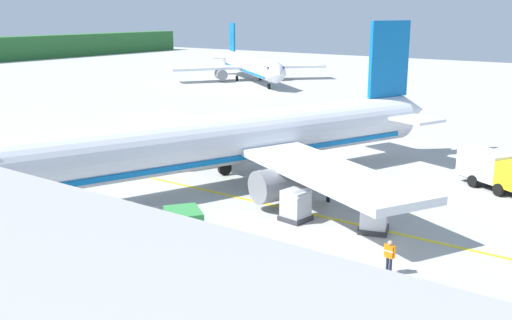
{
  "coord_description": "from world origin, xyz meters",
  "views": [
    {
      "loc": [
        -39.79,
        -5.12,
        12.7
      ],
      "look_at": [
        -9.22,
        17.32,
        3.28
      ],
      "focal_mm": 42.28,
      "sensor_mm": 36.0,
      "label": 1
    }
  ],
  "objects_px": {
    "airliner_foreground": "(231,140)",
    "cargo_container_near": "(296,205)",
    "crew_marshaller": "(328,188)",
    "airliner_mid_apron": "(250,65)",
    "service_truck_fuel": "(164,234)",
    "service_truck_pushback": "(494,169)",
    "crew_loader_left": "(390,254)",
    "cargo_container_mid": "(373,217)"
  },
  "relations": [
    {
      "from": "service_truck_pushback",
      "to": "crew_loader_left",
      "type": "xyz_separation_m",
      "value": [
        -18.39,
        -0.06,
        -0.43
      ]
    },
    {
      "from": "crew_marshaller",
      "to": "airliner_foreground",
      "type": "bearing_deg",
      "value": 94.01
    },
    {
      "from": "service_truck_pushback",
      "to": "crew_loader_left",
      "type": "height_order",
      "value": "service_truck_pushback"
    },
    {
      "from": "cargo_container_near",
      "to": "service_truck_pushback",
      "type": "bearing_deg",
      "value": -28.74
    },
    {
      "from": "airliner_foreground",
      "to": "crew_marshaller",
      "type": "bearing_deg",
      "value": -85.99
    },
    {
      "from": "service_truck_fuel",
      "to": "service_truck_pushback",
      "type": "relative_size",
      "value": 1.06
    },
    {
      "from": "cargo_container_near",
      "to": "crew_marshaller",
      "type": "bearing_deg",
      "value": 2.83
    },
    {
      "from": "airliner_mid_apron",
      "to": "cargo_container_near",
      "type": "bearing_deg",
      "value": -141.0
    },
    {
      "from": "service_truck_fuel",
      "to": "crew_marshaller",
      "type": "relative_size",
      "value": 3.69
    },
    {
      "from": "airliner_foreground",
      "to": "cargo_container_near",
      "type": "relative_size",
      "value": 19.51
    },
    {
      "from": "service_truck_pushback",
      "to": "crew_marshaller",
      "type": "height_order",
      "value": "service_truck_pushback"
    },
    {
      "from": "service_truck_fuel",
      "to": "service_truck_pushback",
      "type": "height_order",
      "value": "service_truck_fuel"
    },
    {
      "from": "service_truck_fuel",
      "to": "cargo_container_near",
      "type": "xyz_separation_m",
      "value": [
        8.75,
        -2.73,
        -0.2
      ]
    },
    {
      "from": "airliner_mid_apron",
      "to": "crew_marshaller",
      "type": "relative_size",
      "value": 17.83
    },
    {
      "from": "cargo_container_near",
      "to": "crew_marshaller",
      "type": "height_order",
      "value": "cargo_container_near"
    },
    {
      "from": "airliner_mid_apron",
      "to": "service_truck_pushback",
      "type": "bearing_deg",
      "value": -128.76
    },
    {
      "from": "airliner_foreground",
      "to": "crew_loader_left",
      "type": "xyz_separation_m",
      "value": [
        -7.82,
        -16.17,
        -2.34
      ]
    },
    {
      "from": "airliner_foreground",
      "to": "cargo_container_near",
      "type": "height_order",
      "value": "airliner_foreground"
    },
    {
      "from": "cargo_container_mid",
      "to": "crew_marshaller",
      "type": "relative_size",
      "value": 1.28
    },
    {
      "from": "crew_marshaller",
      "to": "service_truck_fuel",
      "type": "bearing_deg",
      "value": 169.24
    },
    {
      "from": "airliner_mid_apron",
      "to": "cargo_container_mid",
      "type": "bearing_deg",
      "value": -137.84
    },
    {
      "from": "airliner_mid_apron",
      "to": "service_truck_fuel",
      "type": "height_order",
      "value": "airliner_mid_apron"
    },
    {
      "from": "service_truck_pushback",
      "to": "crew_marshaller",
      "type": "relative_size",
      "value": 3.49
    },
    {
      "from": "service_truck_fuel",
      "to": "crew_marshaller",
      "type": "distance_m",
      "value": 13.43
    },
    {
      "from": "airliner_foreground",
      "to": "crew_marshaller",
      "type": "relative_size",
      "value": 23.84
    },
    {
      "from": "service_truck_pushback",
      "to": "cargo_container_mid",
      "type": "xyz_separation_m",
      "value": [
        -13.41,
        3.17,
        -0.6
      ]
    },
    {
      "from": "service_truck_pushback",
      "to": "crew_loader_left",
      "type": "bearing_deg",
      "value": -179.82
    },
    {
      "from": "airliner_foreground",
      "to": "cargo_container_mid",
      "type": "bearing_deg",
      "value": -102.4
    },
    {
      "from": "airliner_foreground",
      "to": "cargo_container_mid",
      "type": "relative_size",
      "value": 18.63
    },
    {
      "from": "service_truck_fuel",
      "to": "crew_marshaller",
      "type": "bearing_deg",
      "value": -10.76
    },
    {
      "from": "service_truck_pushback",
      "to": "cargo_container_near",
      "type": "relative_size",
      "value": 2.86
    },
    {
      "from": "cargo_container_mid",
      "to": "crew_loader_left",
      "type": "height_order",
      "value": "cargo_container_mid"
    },
    {
      "from": "cargo_container_near",
      "to": "crew_marshaller",
      "type": "relative_size",
      "value": 1.22
    },
    {
      "from": "cargo_container_mid",
      "to": "crew_loader_left",
      "type": "xyz_separation_m",
      "value": [
        -4.98,
        -3.23,
        0.17
      ]
    },
    {
      "from": "airliner_foreground",
      "to": "service_truck_fuel",
      "type": "xyz_separation_m",
      "value": [
        -12.63,
        -5.46,
        -2.21
      ]
    },
    {
      "from": "service_truck_fuel",
      "to": "cargo_container_mid",
      "type": "bearing_deg",
      "value": -37.36
    },
    {
      "from": "service_truck_pushback",
      "to": "airliner_mid_apron",
      "type": "bearing_deg",
      "value": 51.24
    },
    {
      "from": "service_truck_fuel",
      "to": "cargo_container_mid",
      "type": "relative_size",
      "value": 2.89
    },
    {
      "from": "airliner_foreground",
      "to": "service_truck_fuel",
      "type": "distance_m",
      "value": 13.94
    },
    {
      "from": "airliner_foreground",
      "to": "cargo_container_near",
      "type": "xyz_separation_m",
      "value": [
        -3.88,
        -8.19,
        -2.41
      ]
    },
    {
      "from": "airliner_foreground",
      "to": "crew_loader_left",
      "type": "relative_size",
      "value": 22.75
    },
    {
      "from": "airliner_mid_apron",
      "to": "crew_marshaller",
      "type": "bearing_deg",
      "value": -138.94
    }
  ]
}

